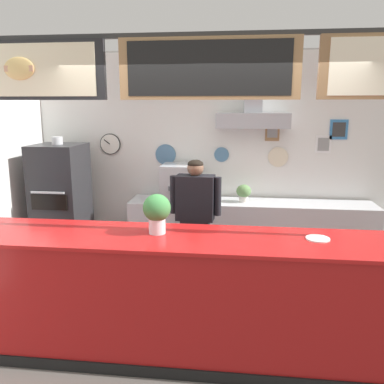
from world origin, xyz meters
name	(u,v)px	position (x,y,z in m)	size (l,w,h in m)	color
ground_plane	(207,339)	(0.00, 0.00, 0.00)	(6.45, 6.45, 0.00)	#514C47
back_wall_assembly	(222,151)	(0.02, 2.13, 1.55)	(5.37, 2.46, 2.91)	#9E9E99
service_counter	(205,298)	(0.00, -0.24, 0.55)	(4.79, 0.75, 1.09)	maroon
back_prep_counter	(250,234)	(0.44, 1.89, 0.44)	(3.29, 0.55, 0.89)	silver
pizza_oven	(62,205)	(-2.12, 1.62, 0.84)	(0.63, 0.73, 1.77)	#232326
shop_worker	(195,225)	(-0.21, 0.90, 0.85)	(0.58, 0.25, 1.59)	#232328
espresso_machine	(181,183)	(-0.51, 1.87, 1.14)	(0.51, 0.57, 0.50)	#B7BABF
potted_thyme	(244,192)	(0.34, 1.89, 1.03)	(0.20, 0.20, 0.24)	beige
potted_oregano	(212,193)	(-0.09, 1.88, 1.01)	(0.16, 0.16, 0.20)	#9E563D
basil_vase	(157,212)	(-0.42, -0.17, 1.28)	(0.24, 0.24, 0.34)	silver
condiment_plate	(318,239)	(0.92, -0.18, 1.10)	(0.20, 0.20, 0.01)	white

